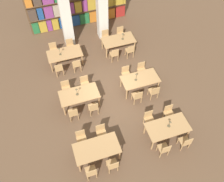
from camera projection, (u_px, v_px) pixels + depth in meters
ground_plane at (110, 95)px, 12.57m from camera, size 40.00×40.00×0.00m
reading_table_0 at (97, 149)px, 10.04m from camera, size 1.85×0.98×0.75m
chair_0 at (91, 172)px, 9.64m from camera, size 0.42×0.40×0.89m
chair_1 at (81, 138)px, 10.54m from camera, size 0.42×0.40×0.89m
chair_2 at (113, 165)px, 9.81m from camera, size 0.42×0.40×0.89m
chair_3 at (101, 132)px, 10.72m from camera, size 0.42×0.40×0.89m
reading_table_1 at (168, 128)px, 10.64m from camera, size 1.85×0.98×0.75m
chair_4 at (164, 149)px, 10.23m from camera, size 0.42×0.40×0.89m
chair_5 at (149, 118)px, 11.14m from camera, size 0.42×0.40×0.89m
chair_6 at (185, 142)px, 10.43m from camera, size 0.42×0.40×0.89m
chair_7 at (169, 113)px, 11.33m from camera, size 0.42×0.40×0.89m
desk_lamp_0 at (170, 123)px, 10.40m from camera, size 0.14×0.14×0.39m
reading_table_2 at (79, 95)px, 11.72m from camera, size 1.85×0.98×0.75m
chair_8 at (73, 113)px, 11.32m from camera, size 0.42×0.40×0.89m
chair_9 at (66, 88)px, 12.22m from camera, size 0.42×0.40×0.89m
chair_10 at (93, 108)px, 11.51m from camera, size 0.42×0.40×0.89m
chair_11 at (85, 83)px, 12.41m from camera, size 0.42×0.40×0.89m
desk_lamp_1 at (77, 91)px, 11.42m from camera, size 0.14×0.14×0.44m
reading_table_3 at (140, 80)px, 12.32m from camera, size 1.85×0.98×0.75m
chair_12 at (137, 96)px, 11.92m from camera, size 0.42×0.40×0.89m
chair_13 at (126, 73)px, 12.82m from camera, size 0.42×0.40×0.89m
chair_14 at (154, 91)px, 12.09m from camera, size 0.42×0.40×0.89m
chair_15 at (142, 69)px, 13.00m from camera, size 0.42×0.40×0.89m
desk_lamp_2 at (136, 76)px, 11.95m from camera, size 0.14×0.14×0.47m
reading_table_4 at (65, 54)px, 13.43m from camera, size 1.85×0.98×0.75m
chair_16 at (59, 69)px, 13.02m from camera, size 0.42×0.40×0.89m
chair_17 at (54, 50)px, 13.93m from camera, size 0.42×0.40×0.89m
chair_18 at (77, 65)px, 13.21m from camera, size 0.42×0.40×0.89m
chair_19 at (70, 46)px, 14.12m from camera, size 0.42×0.40×0.89m
desk_lamp_3 at (59, 50)px, 13.07m from camera, size 0.14×0.14×0.46m
reading_table_5 at (118, 41)px, 14.12m from camera, size 1.85×0.98×0.75m
chair_20 at (114, 54)px, 13.71m from camera, size 0.42×0.40×0.89m
chair_21 at (106, 37)px, 14.61m from camera, size 0.42×0.40×0.89m
chair_22 at (130, 50)px, 13.89m from camera, size 0.42×0.40×0.89m
chair_23 at (121, 34)px, 14.80m from camera, size 0.42×0.40×0.89m
desk_lamp_4 at (123, 35)px, 13.88m from camera, size 0.14×0.14×0.42m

